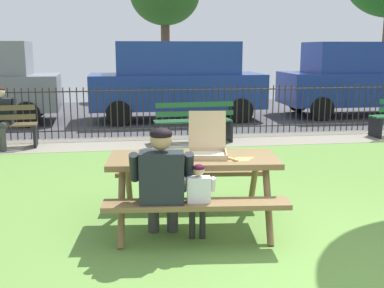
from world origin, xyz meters
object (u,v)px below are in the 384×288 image
(child_at_table, at_px, (198,195))
(parked_car_right, at_px, (363,77))
(picnic_table_foreground, at_px, (193,172))
(person_on_park_bench, at_px, (0,115))
(pizza_box_open, at_px, (207,145))
(parked_car_center, at_px, (177,79))
(pizza_slice_on_table, at_px, (240,159))
(park_bench_center, at_px, (194,123))
(adult_at_table, at_px, (162,180))

(child_at_table, height_order, parked_car_right, parked_car_right)
(child_at_table, bearing_deg, picnic_table_foreground, 86.49)
(person_on_park_bench, bearing_deg, pizza_box_open, -54.03)
(pizza_box_open, distance_m, person_on_park_bench, 5.51)
(parked_car_center, bearing_deg, person_on_park_bench, -139.97)
(pizza_slice_on_table, distance_m, child_at_table, 0.67)
(pizza_slice_on_table, relative_size, person_on_park_bench, 0.24)
(picnic_table_foreground, xyz_separation_m, park_bench_center, (0.71, 4.51, -0.18))
(person_on_park_bench, height_order, parked_car_center, parked_car_center)
(person_on_park_bench, bearing_deg, adult_at_table, -61.73)
(person_on_park_bench, bearing_deg, park_bench_center, -0.29)
(pizza_box_open, xyz_separation_m, child_at_table, (-0.20, -0.61, -0.37))
(adult_at_table, distance_m, person_on_park_bench, 5.67)
(child_at_table, bearing_deg, park_bench_center, 81.65)
(person_on_park_bench, height_order, parked_car_right, parked_car_right)
(pizza_slice_on_table, xyz_separation_m, parked_car_right, (5.66, 7.91, 0.32))
(parked_car_center, bearing_deg, picnic_table_foreground, -95.50)
(adult_at_table, bearing_deg, child_at_table, -10.69)
(pizza_box_open, relative_size, parked_car_right, 0.11)
(picnic_table_foreground, bearing_deg, pizza_slice_on_table, -21.05)
(picnic_table_foreground, xyz_separation_m, parked_car_center, (0.74, 7.73, 0.50))
(picnic_table_foreground, relative_size, parked_car_center, 0.42)
(adult_at_table, height_order, park_bench_center, adult_at_table)
(pizza_slice_on_table, relative_size, parked_car_right, 0.06)
(park_bench_center, height_order, person_on_park_bench, person_on_park_bench)
(picnic_table_foreground, relative_size, pizza_box_open, 3.74)
(picnic_table_foreground, height_order, adult_at_table, adult_at_table)
(park_bench_center, distance_m, parked_car_right, 6.35)
(park_bench_center, relative_size, parked_car_right, 0.35)
(pizza_slice_on_table, bearing_deg, picnic_table_foreground, 158.95)
(picnic_table_foreground, distance_m, parked_car_right, 9.88)
(pizza_box_open, xyz_separation_m, parked_car_center, (0.58, 7.66, 0.22))
(picnic_table_foreground, relative_size, park_bench_center, 1.20)
(person_on_park_bench, relative_size, parked_car_center, 0.26)
(pizza_slice_on_table, distance_m, park_bench_center, 4.71)
(parked_car_right, bearing_deg, child_at_table, -126.75)
(picnic_table_foreground, relative_size, pizza_slice_on_table, 6.71)
(pizza_slice_on_table, xyz_separation_m, parked_car_center, (0.27, 7.91, 0.32))
(pizza_slice_on_table, xyz_separation_m, adult_at_table, (-0.85, -0.28, -0.12))
(park_bench_center, bearing_deg, picnic_table_foreground, -98.91)
(pizza_slice_on_table, height_order, parked_car_center, parked_car_center)
(picnic_table_foreground, bearing_deg, child_at_table, -93.51)
(pizza_box_open, relative_size, adult_at_table, 0.44)
(pizza_box_open, bearing_deg, parked_car_center, 85.69)
(adult_at_table, bearing_deg, picnic_table_foreground, 50.72)
(pizza_slice_on_table, bearing_deg, adult_at_table, -161.69)
(pizza_slice_on_table, height_order, person_on_park_bench, person_on_park_bench)
(pizza_box_open, xyz_separation_m, parked_car_right, (5.97, 7.66, 0.22))
(pizza_slice_on_table, bearing_deg, person_on_park_bench, 126.90)
(child_at_table, distance_m, park_bench_center, 5.10)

